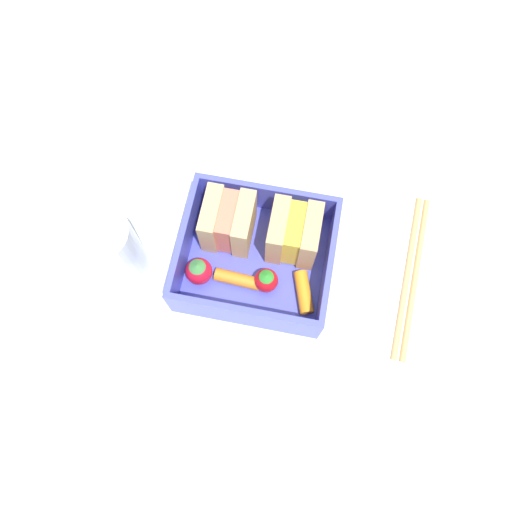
{
  "coord_description": "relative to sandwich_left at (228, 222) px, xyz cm",
  "views": [
    {
      "loc": [
        3.3,
        -17.08,
        51.48
      ],
      "look_at": [
        0.0,
        0.0,
        2.7
      ],
      "focal_mm": 35.0,
      "sensor_mm": 36.0,
      "label": 1
    }
  ],
  "objects": [
    {
      "name": "sandwich_center_left",
      "position": [
        6.87,
        0.0,
        0.0
      ],
      "size": [
        5.02,
        5.33,
        5.82
      ],
      "color": "tan",
      "rests_on": "bento_tray"
    },
    {
      "name": "carrot_stick_left",
      "position": [
        8.97,
        -5.37,
        -2.19
      ],
      "size": [
        2.71,
        4.63,
        1.43
      ],
      "primitive_type": "cylinder",
      "rotation": [
        1.57,
        0.0,
        3.45
      ],
      "color": "orange",
      "rests_on": "bento_tray"
    },
    {
      "name": "bento_tray",
      "position": [
        3.43,
        -2.66,
        -3.51
      ],
      "size": [
        15.54,
        13.64,
        1.2
      ],
      "primitive_type": "cube",
      "color": "#494FCC",
      "rests_on": "ground_plane"
    },
    {
      "name": "sandwich_left",
      "position": [
        0.0,
        0.0,
        0.0
      ],
      "size": [
        5.02,
        5.33,
        5.82
      ],
      "color": "tan",
      "rests_on": "bento_tray"
    },
    {
      "name": "carrot_stick_far_left",
      "position": [
        2.02,
        -5.26,
        -2.22
      ],
      "size": [
        4.93,
        1.65,
        1.39
      ],
      "primitive_type": "cylinder",
      "rotation": [
        1.57,
        0.0,
        4.66
      ],
      "color": "orange",
      "rests_on": "bento_tray"
    },
    {
      "name": "drinking_glass",
      "position": [
        -10.81,
        -5.56,
        0.72
      ],
      "size": [
        5.98,
        5.98,
        9.67
      ],
      "primitive_type": "cylinder",
      "color": "white",
      "rests_on": "ground_plane"
    },
    {
      "name": "strawberry_left",
      "position": [
        4.94,
        -4.99,
        -1.53
      ],
      "size": [
        2.5,
        2.5,
        3.1
      ],
      "color": "red",
      "rests_on": "bento_tray"
    },
    {
      "name": "bento_rim",
      "position": [
        3.43,
        -2.66,
        -0.64
      ],
      "size": [
        15.54,
        13.64,
        4.54
      ],
      "color": "#494FCC",
      "rests_on": "bento_tray"
    },
    {
      "name": "ground_plane",
      "position": [
        3.43,
        -2.66,
        -5.11
      ],
      "size": [
        120.0,
        120.0,
        2.0
      ],
      "primitive_type": "cube",
      "color": "silver"
    },
    {
      "name": "chopstick_pair",
      "position": [
        20.16,
        -0.81,
        -3.76
      ],
      "size": [
        2.71,
        18.84,
        0.7
      ],
      "color": "tan",
      "rests_on": "ground_plane"
    },
    {
      "name": "strawberry_far_left",
      "position": [
        -2.05,
        -5.39,
        -1.37
      ],
      "size": [
        2.83,
        2.83,
        3.43
      ],
      "color": "red",
      "rests_on": "bento_tray"
    }
  ]
}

